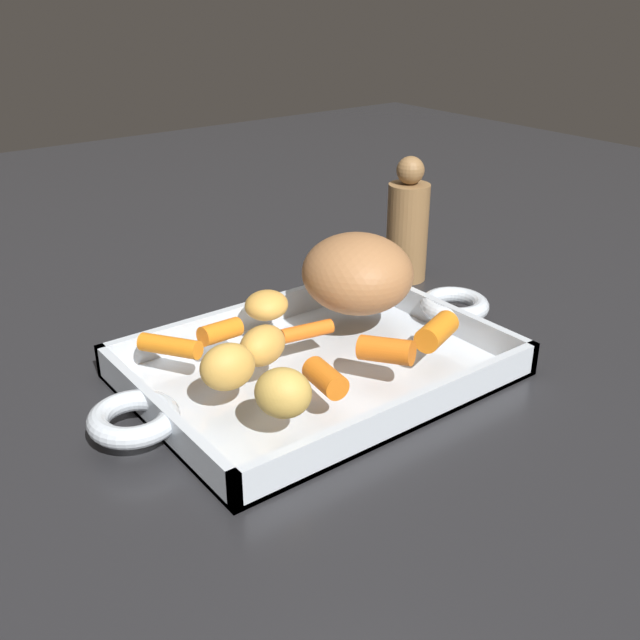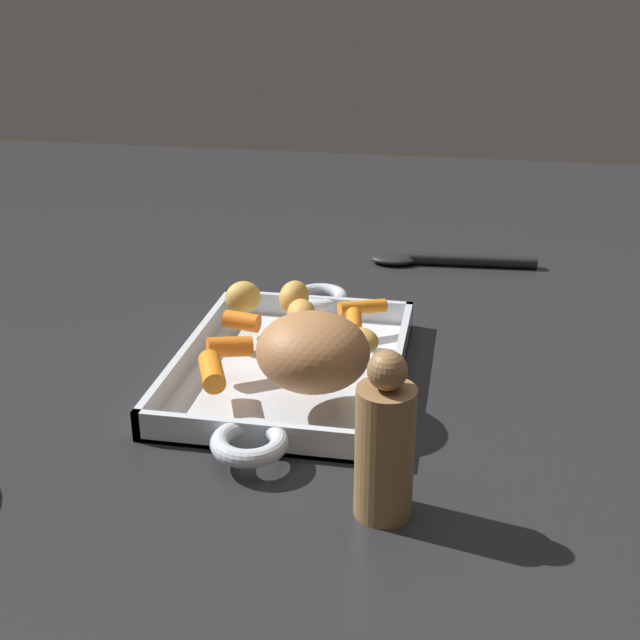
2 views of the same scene
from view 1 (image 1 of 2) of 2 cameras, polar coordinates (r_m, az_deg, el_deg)
ground_plane at (r=0.70m, az=-0.19°, el=-4.33°), size 2.36×2.36×0.00m
roasting_dish at (r=0.70m, az=-0.19°, el=-3.57°), size 0.44×0.25×0.03m
pork_roast at (r=0.75m, az=2.93°, el=3.66°), size 0.14×0.14×0.08m
baby_carrot_northwest at (r=0.69m, az=9.07°, el=-0.88°), size 0.06×0.04×0.03m
baby_carrot_center_right at (r=0.70m, az=-7.75°, el=-0.89°), size 0.05×0.03×0.02m
baby_carrot_southwest at (r=0.68m, az=-11.59°, el=-1.99°), size 0.05×0.06×0.02m
baby_carrot_long at (r=0.65m, az=5.15°, el=-2.35°), size 0.04×0.06×0.03m
baby_carrot_center_left at (r=0.61m, az=0.41°, el=-4.53°), size 0.03×0.05×0.02m
baby_carrot_northeast at (r=0.69m, az=-1.31°, el=-0.96°), size 0.06×0.02×0.02m
potato_golden_small at (r=0.61m, az=-7.20°, el=-3.63°), size 0.05×0.04×0.04m
potato_near_roast at (r=0.73m, az=-4.18°, el=1.15°), size 0.05×0.05×0.03m
potato_whole at (r=0.65m, az=-4.67°, el=-1.88°), size 0.06×0.05×0.04m
potato_golden_large at (r=0.57m, az=-2.89°, el=-5.69°), size 0.06×0.06×0.04m
pepper_mill at (r=0.91m, az=6.82°, el=7.27°), size 0.05×0.05×0.15m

